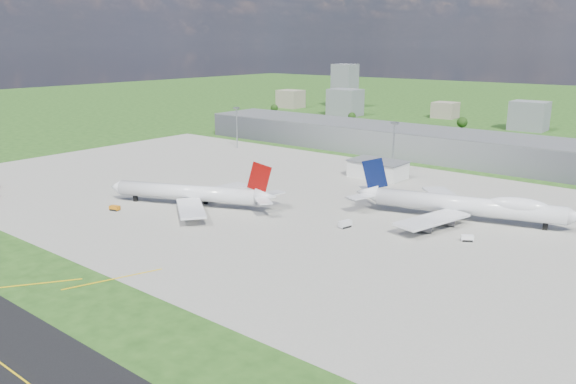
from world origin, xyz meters
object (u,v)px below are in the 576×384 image
Objects in this scene: airliner_red_twin at (193,194)px; airliner_blue_quad at (467,205)px; van_white_near at (345,224)px; van_white_far at (467,238)px; tug_yellow at (115,208)px.

airliner_blue_quad is at bearing -174.60° from airliner_red_twin.
van_white_near is 1.22× the size of van_white_far.
airliner_red_twin is 0.87× the size of airliner_blue_quad.
van_white_far is (9.25, -21.80, -4.83)m from airliner_blue_quad.
airliner_red_twin is at bearing 34.65° from tug_yellow.
van_white_near is at bearing 9.43° from tug_yellow.
airliner_red_twin is 31.00m from tug_yellow.
van_white_near is (63.28, 15.44, -4.06)m from airliner_red_twin.
airliner_blue_quad is at bearing -27.10° from van_white_near.
airliner_red_twin reaches higher than van_white_far.
airliner_red_twin is 15.85× the size of van_white_far.
van_white_near reaches higher than van_white_far.
van_white_near is at bearing -146.17° from airliner_blue_quad.
airliner_blue_quad is 135.54m from tug_yellow.
airliner_blue_quad is 15.00× the size of van_white_near.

